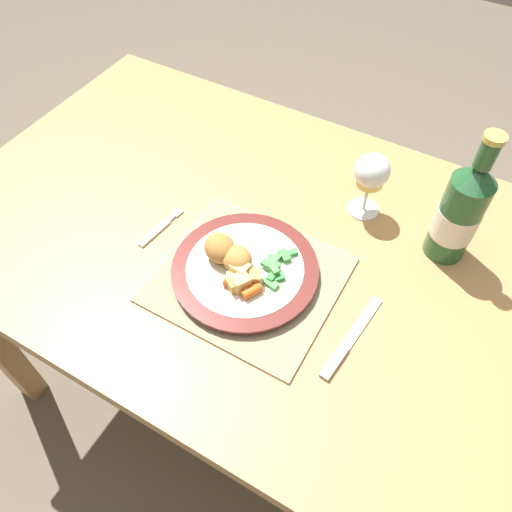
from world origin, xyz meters
TOP-DOWN VIEW (x-y plane):
  - ground_plane at (0.00, 0.00)m, footprint 6.00×6.00m
  - dining_table at (0.00, 0.00)m, footprint 1.30×0.83m
  - placemat at (0.05, -0.10)m, footprint 0.33×0.30m
  - dinner_plate at (0.04, -0.10)m, footprint 0.28×0.28m
  - breaded_croquettes at (0.00, -0.10)m, footprint 0.12×0.09m
  - green_beans_pile at (0.09, -0.07)m, footprint 0.05×0.11m
  - glazed_carrots at (0.06, -0.14)m, footprint 0.07×0.06m
  - fork at (-0.17, -0.09)m, footprint 0.03×0.12m
  - table_knife at (0.27, -0.14)m, footprint 0.04×0.19m
  - wine_glass at (0.17, 0.18)m, footprint 0.07×0.07m
  - bottle at (0.35, 0.15)m, footprint 0.08×0.08m
  - roast_potatoes at (0.05, -0.13)m, footprint 0.07×0.06m

SIDE VIEW (x-z plane):
  - ground_plane at x=0.00m, z-range 0.00..0.00m
  - dining_table at x=0.00m, z-range 0.28..1.02m
  - fork at x=-0.17m, z-range 0.74..0.75m
  - table_knife at x=0.27m, z-range 0.74..0.75m
  - placemat at x=0.05m, z-range 0.74..0.75m
  - dinner_plate at x=0.04m, z-range 0.75..0.77m
  - green_beans_pile at x=0.09m, z-range 0.76..0.78m
  - glazed_carrots at x=0.06m, z-range 0.76..0.79m
  - roast_potatoes at x=0.05m, z-range 0.76..0.80m
  - breaded_croquettes at x=0.00m, z-range 0.76..0.81m
  - wine_glass at x=0.17m, z-range 0.77..0.91m
  - bottle at x=0.35m, z-range 0.71..0.99m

